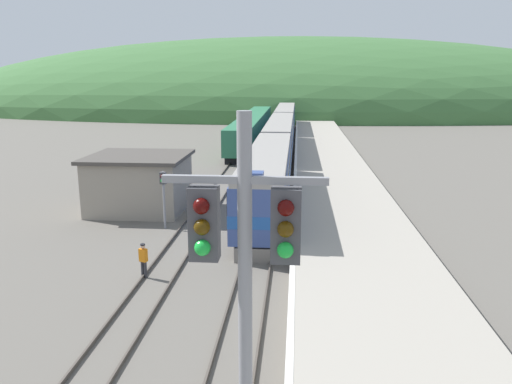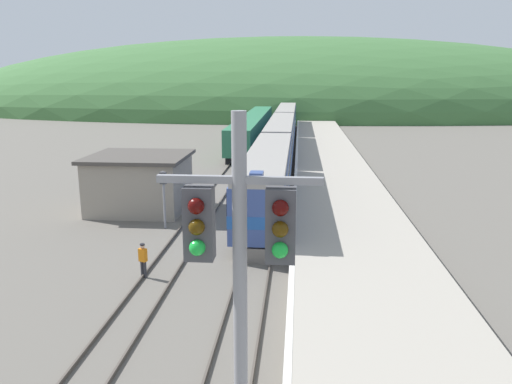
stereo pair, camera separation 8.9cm
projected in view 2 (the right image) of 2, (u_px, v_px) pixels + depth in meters
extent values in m
cube|color=#4C443D|center=(281.00, 136.00, 75.08)|extent=(0.08, 180.00, 0.16)
cube|color=#4C443D|center=(290.00, 136.00, 74.97)|extent=(0.08, 180.00, 0.16)
cube|color=#4C443D|center=(252.00, 136.00, 75.44)|extent=(0.08, 180.00, 0.16)
cube|color=#4C443D|center=(262.00, 136.00, 75.32)|extent=(0.08, 180.00, 0.16)
cube|color=#9E9689|center=(326.00, 155.00, 55.12)|extent=(6.79, 140.00, 0.90)
cube|color=silver|center=(297.00, 150.00, 55.29)|extent=(0.24, 140.00, 0.01)
ellipsoid|color=#3D6B38|center=(292.00, 110.00, 132.11)|extent=(189.54, 85.29, 36.89)
cube|color=gray|center=(140.00, 184.00, 34.10)|extent=(6.07, 5.61, 3.58)
cube|color=#47423D|center=(139.00, 157.00, 33.66)|extent=(6.57, 6.11, 0.24)
cube|color=black|center=(268.00, 204.00, 34.24)|extent=(2.31, 18.86, 0.85)
cube|color=#334784|center=(268.00, 177.00, 33.80)|extent=(2.82, 20.06, 2.93)
cube|color=#1E4C99|center=(268.00, 181.00, 33.86)|extent=(2.85, 20.08, 0.64)
cube|color=black|center=(269.00, 168.00, 33.65)|extent=(2.84, 18.86, 0.88)
cube|color=gray|center=(269.00, 153.00, 33.42)|extent=(2.65, 20.06, 0.40)
cube|color=black|center=(258.00, 200.00, 25.02)|extent=(2.86, 2.20, 1.17)
cube|color=#334784|center=(256.00, 176.00, 24.04)|extent=(0.64, 0.80, 0.36)
cube|color=slate|center=(256.00, 255.00, 24.71)|extent=(2.20, 0.40, 0.77)
cube|color=black|center=(281.00, 154.00, 55.93)|extent=(2.31, 21.51, 0.85)
cube|color=#334784|center=(281.00, 137.00, 55.49)|extent=(2.82, 22.88, 2.93)
cube|color=#1E4C99|center=(281.00, 139.00, 55.55)|extent=(2.85, 22.90, 0.64)
cube|color=black|center=(281.00, 131.00, 55.34)|extent=(2.84, 21.51, 0.88)
cube|color=gray|center=(281.00, 122.00, 55.11)|extent=(2.65, 22.88, 0.40)
cube|color=black|center=(286.00, 131.00, 78.99)|extent=(2.31, 21.51, 0.85)
cube|color=#334784|center=(286.00, 119.00, 78.55)|extent=(2.82, 22.88, 2.93)
cube|color=#1E4C99|center=(286.00, 120.00, 78.61)|extent=(2.85, 22.90, 0.64)
cube|color=black|center=(286.00, 114.00, 78.40)|extent=(2.84, 21.51, 0.88)
cube|color=gray|center=(287.00, 108.00, 78.17)|extent=(2.65, 22.88, 0.40)
cube|color=black|center=(253.00, 138.00, 69.50)|extent=(2.46, 37.40, 0.80)
cube|color=#286B47|center=(253.00, 125.00, 69.09)|extent=(2.90, 38.96, 2.82)
cube|color=gray|center=(239.00, 180.00, 6.54)|extent=(2.20, 0.10, 0.10)
cube|color=#424247|center=(199.00, 223.00, 6.72)|extent=(0.40, 0.28, 1.02)
sphere|color=#3C0504|center=(196.00, 206.00, 6.49)|extent=(0.22, 0.22, 0.22)
sphere|color=#412C05|center=(197.00, 227.00, 6.56)|extent=(0.22, 0.22, 0.22)
sphere|color=green|center=(197.00, 248.00, 6.62)|extent=(0.22, 0.22, 0.22)
cube|color=#424247|center=(281.00, 225.00, 6.63)|extent=(0.40, 0.28, 1.02)
sphere|color=#3C0504|center=(280.00, 208.00, 6.40)|extent=(0.22, 0.22, 0.22)
sphere|color=#412C05|center=(280.00, 229.00, 6.46)|extent=(0.22, 0.22, 0.22)
sphere|color=green|center=(280.00, 250.00, 6.53)|extent=(0.22, 0.22, 0.22)
cylinder|color=gray|center=(164.00, 200.00, 29.91)|extent=(0.14, 0.14, 3.53)
cube|color=#424247|center=(163.00, 178.00, 29.60)|extent=(0.36, 0.28, 0.71)
sphere|color=#3C0504|center=(162.00, 176.00, 29.40)|extent=(0.22, 0.22, 0.22)
sphere|color=green|center=(162.00, 181.00, 29.47)|extent=(0.22, 0.22, 0.22)
cylinder|color=#2D2D33|center=(142.00, 269.00, 22.93)|extent=(0.14, 0.14, 0.79)
cylinder|color=#2D2D33|center=(145.00, 270.00, 22.85)|extent=(0.14, 0.14, 0.79)
cube|color=orange|center=(143.00, 255.00, 22.73)|extent=(0.42, 0.34, 0.61)
sphere|color=tan|center=(142.00, 246.00, 22.64)|extent=(0.21, 0.21, 0.21)
cylinder|color=black|center=(142.00, 244.00, 22.61)|extent=(0.22, 0.22, 0.06)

